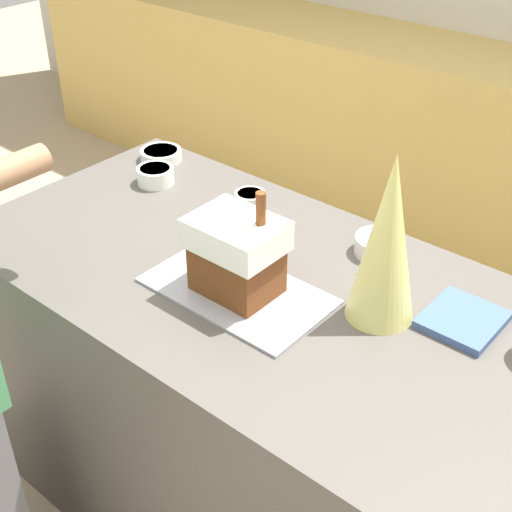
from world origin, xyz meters
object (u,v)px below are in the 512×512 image
Objects in this scene: gingerbread_house at (237,254)px; cookbook at (463,320)px; candy_bowl_near_tray_right at (379,244)px; baking_tray at (237,291)px; candy_bowl_front_corner at (161,154)px; candy_bowl_far_left at (155,175)px; decorative_tree at (387,240)px; candy_bowl_beside_tree at (250,200)px.

gingerbread_house is 0.54m from cookbook.
gingerbread_house is 2.15× the size of candy_bowl_near_tray_right.
candy_bowl_front_corner is (-0.68, 0.39, 0.02)m from baking_tray.
cookbook is at bearing 27.10° from baking_tray.
candy_bowl_near_tray_right reaches higher than baking_tray.
cookbook is at bearing -1.22° from candy_bowl_far_left.
decorative_tree reaches higher than candy_bowl_beside_tree.
candy_bowl_far_left is at bearing 178.78° from cookbook.
cookbook is (0.17, 0.10, -0.20)m from decorative_tree.
candy_bowl_far_left reaches higher than cookbook.
decorative_tree is 0.91m from candy_bowl_far_left.
decorative_tree is (0.31, 0.15, 0.09)m from gingerbread_house.
gingerbread_house reaches higher than cookbook.
candy_bowl_far_left reaches higher than baking_tray.
gingerbread_house is at bearing 26.17° from baking_tray.
candy_bowl_near_tray_right is at bearing 157.43° from cookbook.
candy_bowl_near_tray_right is (0.17, 0.37, 0.02)m from baking_tray.
candy_bowl_beside_tree is 0.67× the size of candy_bowl_front_corner.
candy_bowl_beside_tree is (-0.41, -0.04, 0.00)m from candy_bowl_near_tray_right.
gingerbread_house reaches higher than candy_bowl_near_tray_right.
baking_tray is 0.63m from candy_bowl_far_left.
candy_bowl_front_corner is (-0.11, 0.12, -0.01)m from candy_bowl_far_left.
candy_bowl_far_left is at bearing 172.37° from decorative_tree.
candy_bowl_front_corner is 1.16m from cookbook.
gingerbread_house is at bearing -154.56° from decorative_tree.
candy_bowl_far_left is at bearing -49.25° from candy_bowl_front_corner.
candy_bowl_near_tray_right is (-0.14, 0.22, -0.18)m from decorative_tree.
candy_bowl_front_corner is at bearing 178.72° from candy_bowl_near_tray_right.
gingerbread_house is at bearing -24.90° from candy_bowl_far_left.
candy_bowl_near_tray_right is 0.41m from candy_bowl_beside_tree.
candy_bowl_near_tray_right is 0.33m from cookbook.
decorative_tree reaches higher than candy_bowl_front_corner.
candy_bowl_beside_tree is at bearing 161.56° from decorative_tree.
baking_tray is 0.78m from candy_bowl_front_corner.
candy_bowl_far_left is (-0.57, 0.27, 0.02)m from baking_tray.
gingerbread_house reaches higher than candy_bowl_front_corner.
candy_bowl_beside_tree is 0.44m from candy_bowl_front_corner.
candy_bowl_beside_tree reaches higher than candy_bowl_near_tray_right.
gingerbread_house is (0.00, 0.00, 0.11)m from baking_tray.
gingerbread_house is at bearing -114.51° from candy_bowl_near_tray_right.
candy_bowl_near_tray_right reaches higher than cookbook.
baking_tray is at bearing -154.56° from decorative_tree.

